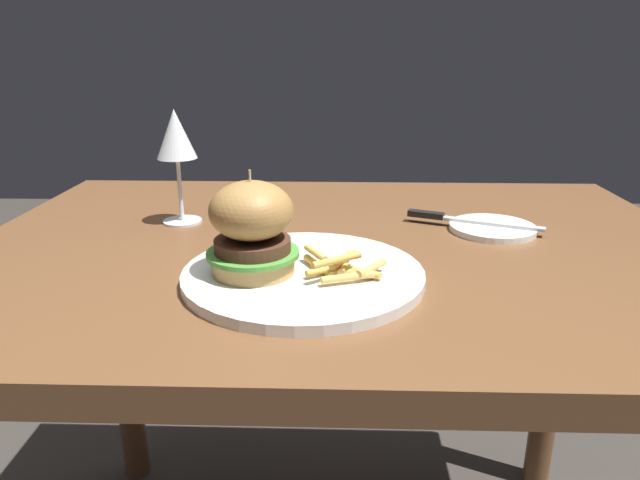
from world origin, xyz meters
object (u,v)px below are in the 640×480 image
object	(u,v)px
bread_plate	(493,228)
main_plate	(304,275)
wine_glass	(176,139)
burger_sandwich	(252,228)
table_knife	(461,219)

from	to	relation	value
bread_plate	main_plate	bearing A→B (deg)	-144.12
wine_glass	burger_sandwich	bearing A→B (deg)	-58.12
main_plate	table_knife	size ratio (longest dim) A/B	1.47
bread_plate	wine_glass	bearing A→B (deg)	176.43
main_plate	bread_plate	size ratio (longest dim) A/B	2.24
wine_glass	table_knife	xyz separation A→B (m)	(0.47, -0.01, -0.13)
wine_glass	bread_plate	xyz separation A→B (m)	(0.51, -0.03, -0.14)
main_plate	table_knife	xyz separation A→B (m)	(0.25, 0.23, 0.01)
burger_sandwich	wine_glass	bearing A→B (deg)	121.88
main_plate	burger_sandwich	xyz separation A→B (m)	(-0.06, -0.01, 0.07)
burger_sandwich	bread_plate	distance (m)	0.42
main_plate	burger_sandwich	bearing A→B (deg)	-171.87
bread_plate	table_knife	xyz separation A→B (m)	(-0.05, 0.02, 0.01)
main_plate	table_knife	bearing A→B (deg)	43.20
burger_sandwich	table_knife	world-z (taller)	burger_sandwich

